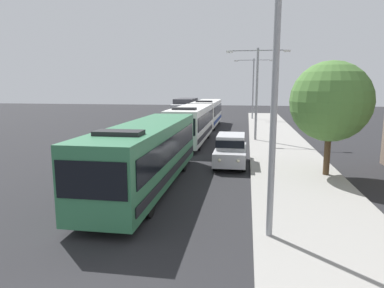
# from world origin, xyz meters

# --- Properties ---
(bus_lead) EXTENTS (2.58, 12.05, 3.21)m
(bus_lead) POSITION_xyz_m (-1.30, 10.46, 1.69)
(bus_lead) COLOR #33724C
(bus_lead) RESTS_ON ground_plane
(bus_second_in_line) EXTENTS (2.58, 10.63, 3.21)m
(bus_second_in_line) POSITION_xyz_m (-1.30, 23.39, 1.69)
(bus_second_in_line) COLOR silver
(bus_second_in_line) RESTS_ON ground_plane
(bus_middle) EXTENTS (2.58, 10.68, 3.21)m
(bus_middle) POSITION_xyz_m (-1.30, 35.36, 1.69)
(bus_middle) COLOR silver
(bus_middle) RESTS_ON ground_plane
(white_suv) EXTENTS (1.86, 4.51, 1.90)m
(white_suv) POSITION_xyz_m (2.40, 15.65, 1.03)
(white_suv) COLOR #B7B7BC
(white_suv) RESTS_ON ground_plane
(box_truck_oncoming) EXTENTS (2.35, 7.39, 3.15)m
(box_truck_oncoming) POSITION_xyz_m (-4.60, 38.68, 1.70)
(box_truck_oncoming) COLOR #B7B7BC
(box_truck_oncoming) RESTS_ON ground_plane
(streetlamp_near) EXTENTS (6.32, 0.28, 8.69)m
(streetlamp_near) POSITION_xyz_m (4.10, 5.54, 5.47)
(streetlamp_near) COLOR gray
(streetlamp_near) RESTS_ON sidewalk
(streetlamp_mid) EXTENTS (5.30, 0.28, 7.79)m
(streetlamp_mid) POSITION_xyz_m (4.10, 25.16, 4.92)
(streetlamp_mid) COLOR gray
(streetlamp_mid) RESTS_ON sidewalk
(streetlamp_far) EXTENTS (5.46, 0.28, 8.38)m
(streetlamp_far) POSITION_xyz_m (4.10, 44.78, 5.24)
(streetlamp_far) COLOR gray
(streetlamp_far) RESTS_ON sidewalk
(roadside_tree) EXTENTS (4.15, 4.15, 5.95)m
(roadside_tree) POSITION_xyz_m (7.56, 13.70, 4.02)
(roadside_tree) COLOR #4C3823
(roadside_tree) RESTS_ON sidewalk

